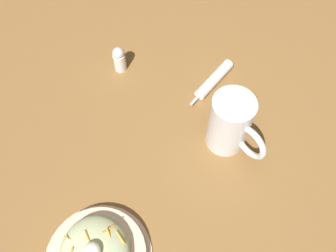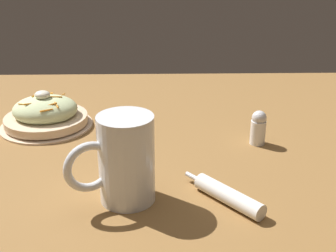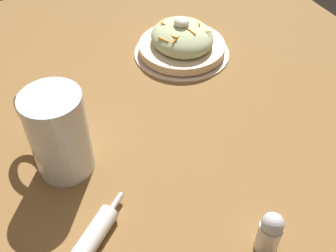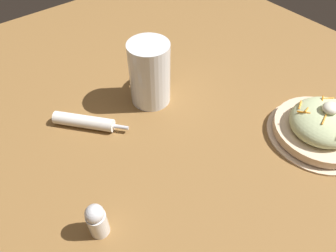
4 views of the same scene
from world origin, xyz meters
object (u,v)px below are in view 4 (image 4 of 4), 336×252
object	(u,v)px
salad_plate	(322,126)
salt_shaker	(97,220)
beer_mug	(150,75)
napkin_roll	(85,122)

from	to	relation	value
salad_plate	salt_shaker	distance (m)	0.52
salt_shaker	beer_mug	bearing A→B (deg)	38.77
beer_mug	salad_plate	bearing A→B (deg)	-57.11
beer_mug	salt_shaker	world-z (taller)	beer_mug
salad_plate	salt_shaker	world-z (taller)	salad_plate
salad_plate	beer_mug	bearing A→B (deg)	122.89
salad_plate	napkin_roll	distance (m)	0.54
salad_plate	salt_shaker	xyz separation A→B (m)	(-0.51, 0.11, 0.01)
beer_mug	salt_shaker	size ratio (longest dim) A/B	2.00
salad_plate	salt_shaker	size ratio (longest dim) A/B	2.84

